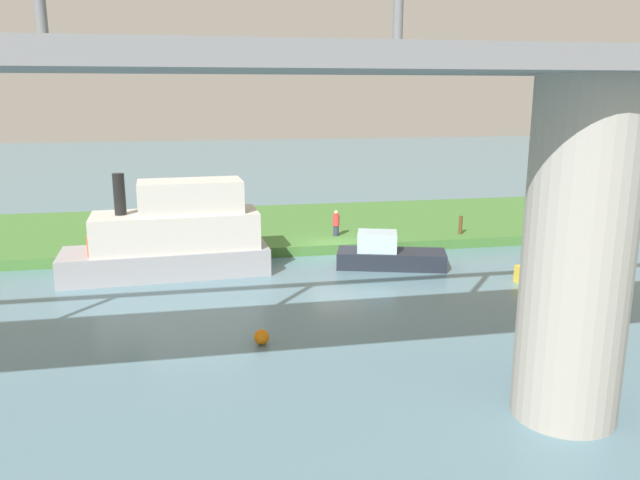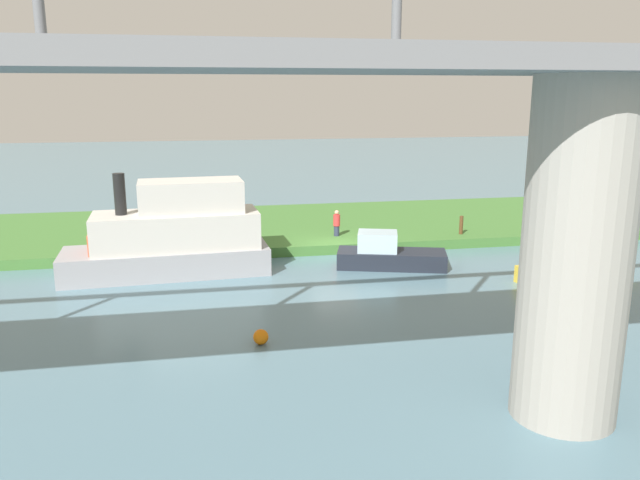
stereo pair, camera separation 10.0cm
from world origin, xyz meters
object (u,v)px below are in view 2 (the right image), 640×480
at_px(person_on_bank, 337,223).
at_px(skiff_small, 569,269).
at_px(pontoon_yellow, 173,237).
at_px(houseboat_blue, 388,255).
at_px(mooring_post, 461,225).
at_px(bridge_pylon, 576,255).
at_px(marker_buoy, 261,337).

height_order(person_on_bank, skiff_small, person_on_bank).
xyz_separation_m(person_on_bank, pontoon_yellow, (8.33, 3.90, 0.50)).
bearing_deg(pontoon_yellow, houseboat_blue, 175.26).
distance_m(person_on_bank, mooring_post, 6.73).
bearing_deg(houseboat_blue, pontoon_yellow, -4.74).
xyz_separation_m(bridge_pylon, skiff_small, (-6.66, -10.30, -3.61)).
xyz_separation_m(person_on_bank, houseboat_blue, (-1.42, 4.70, -0.61)).
distance_m(mooring_post, houseboat_blue, 6.53).
bearing_deg(marker_buoy, mooring_post, -135.09).
xyz_separation_m(pontoon_yellow, marker_buoy, (-3.02, 8.90, -1.45)).
xyz_separation_m(mooring_post, skiff_small, (-1.68, 7.62, -0.43)).
bearing_deg(pontoon_yellow, marker_buoy, 108.74).
bearing_deg(person_on_bank, bridge_pylon, 95.16).
height_order(skiff_small, houseboat_blue, houseboat_blue).
xyz_separation_m(skiff_small, marker_buoy, (13.66, 4.33, -0.31)).
height_order(mooring_post, houseboat_blue, houseboat_blue).
relative_size(mooring_post, houseboat_blue, 0.19).
bearing_deg(skiff_small, person_on_bank, -45.39).
height_order(bridge_pylon, person_on_bank, bridge_pylon).
bearing_deg(skiff_small, pontoon_yellow, -15.32).
xyz_separation_m(person_on_bank, mooring_post, (-6.68, 0.85, -0.21)).
xyz_separation_m(mooring_post, marker_buoy, (11.99, 11.95, -0.74)).
height_order(pontoon_yellow, marker_buoy, pontoon_yellow).
bearing_deg(bridge_pylon, houseboat_blue, -88.86).
bearing_deg(person_on_bank, marker_buoy, 67.47).
height_order(bridge_pylon, houseboat_blue, bridge_pylon).
bearing_deg(marker_buoy, houseboat_blue, -129.73).
bearing_deg(marker_buoy, person_on_bank, -112.53).
relative_size(person_on_bank, mooring_post, 1.41).
xyz_separation_m(pontoon_yellow, houseboat_blue, (-9.75, 0.81, -1.10)).
distance_m(bridge_pylon, houseboat_blue, 14.51).
relative_size(houseboat_blue, marker_buoy, 10.57).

